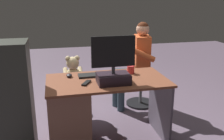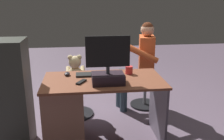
{
  "view_description": "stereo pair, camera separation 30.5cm",
  "coord_description": "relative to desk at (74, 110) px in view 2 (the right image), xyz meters",
  "views": [
    {
      "loc": [
        0.52,
        2.78,
        1.58
      ],
      "look_at": [
        -0.14,
        -0.07,
        0.7
      ],
      "focal_mm": 40.82,
      "sensor_mm": 36.0,
      "label": 1
    },
    {
      "loc": [
        0.22,
        2.83,
        1.58
      ],
      "look_at": [
        -0.14,
        -0.07,
        0.7
      ],
      "focal_mm": 40.82,
      "sensor_mm": 36.0,
      "label": 2
    }
  ],
  "objects": [
    {
      "name": "tv_remote",
      "position": [
        -0.09,
        0.08,
        0.34
      ],
      "size": [
        0.11,
        0.15,
        0.02
      ],
      "primitive_type": "cube",
      "rotation": [
        0.0,
        0.0,
        -0.53
      ],
      "color": "black",
      "rests_on": "desk"
    },
    {
      "name": "cup",
      "position": [
        -0.63,
        -0.16,
        0.38
      ],
      "size": [
        0.08,
        0.08,
        0.09
      ],
      "primitive_type": "cylinder",
      "color": "red",
      "rests_on": "desk"
    },
    {
      "name": "computer_mouse",
      "position": [
        0.06,
        -0.18,
        0.35
      ],
      "size": [
        0.06,
        0.1,
        0.04
      ],
      "primitive_type": "ellipsoid",
      "color": "black",
      "rests_on": "desk"
    },
    {
      "name": "keyboard",
      "position": [
        -0.25,
        -0.15,
        0.34
      ],
      "size": [
        0.42,
        0.14,
        0.02
      ],
      "primitive_type": "cube",
      "color": "black",
      "rests_on": "desk"
    },
    {
      "name": "monitor",
      "position": [
        -0.36,
        0.12,
        0.47
      ],
      "size": [
        0.43,
        0.23,
        0.48
      ],
      "color": "black",
      "rests_on": "desk"
    },
    {
      "name": "equipment_rack",
      "position": [
        0.66,
        0.01,
        0.2
      ],
      "size": [
        0.44,
        0.36,
        1.16
      ],
      "primitive_type": "cube",
      "color": "#2E312A",
      "rests_on": "ground_plane"
    },
    {
      "name": "visitor_chair",
      "position": [
        -1.0,
        -0.85,
        -0.1
      ],
      "size": [
        0.42,
        0.42,
        0.48
      ],
      "color": "black",
      "rests_on": "ground_plane"
    },
    {
      "name": "desk",
      "position": [
        0.0,
        0.0,
        0.0
      ],
      "size": [
        1.26,
        0.68,
        0.72
      ],
      "color": "brown",
      "rests_on": "ground_plane"
    },
    {
      "name": "person",
      "position": [
        -0.92,
        -0.83,
        0.33
      ],
      "size": [
        0.55,
        0.54,
        1.21
      ],
      "color": "#D6592B",
      "rests_on": "ground_plane"
    },
    {
      "name": "ground_plane",
      "position": [
        -0.33,
        -0.31,
        -0.38
      ],
      "size": [
        10.0,
        10.0,
        0.0
      ],
      "primitive_type": "plane",
      "color": "#615061"
    },
    {
      "name": "teddy_bear",
      "position": [
        -0.02,
        -0.67,
        0.26
      ],
      "size": [
        0.25,
        0.25,
        0.36
      ],
      "color": "#CDB685",
      "rests_on": "office_chair_teddy"
    },
    {
      "name": "office_chair_teddy",
      "position": [
        -0.02,
        -0.66,
        -0.1
      ],
      "size": [
        0.45,
        0.45,
        0.48
      ],
      "color": "black",
      "rests_on": "ground_plane"
    }
  ]
}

